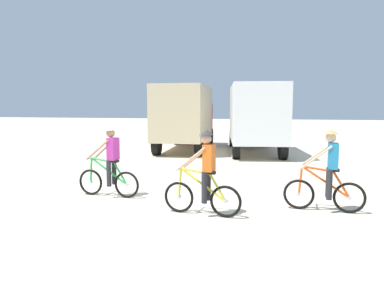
{
  "coord_description": "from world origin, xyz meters",
  "views": [
    {
      "loc": [
        3.13,
        -7.6,
        2.29
      ],
      "look_at": [
        0.49,
        3.4,
        1.1
      ],
      "focal_mm": 32.74,
      "sensor_mm": 36.0,
      "label": 1
    }
  ],
  "objects": [
    {
      "name": "box_truck_tan_camper",
      "position": [
        -1.57,
        10.53,
        1.87
      ],
      "size": [
        2.88,
        6.91,
        3.35
      ],
      "color": "#CCB78E",
      "rests_on": "ground"
    },
    {
      "name": "cyclist_cowboy_hat",
      "position": [
        1.69,
        -0.47,
        0.85
      ],
      "size": [
        1.73,
        0.52,
        1.82
      ],
      "color": "black",
      "rests_on": "ground"
    },
    {
      "name": "cyclist_orange_shirt",
      "position": [
        -0.97,
        0.49,
        0.85
      ],
      "size": [
        1.73,
        0.52,
        1.82
      ],
      "color": "black",
      "rests_on": "ground"
    },
    {
      "name": "box_truck_avon_van",
      "position": [
        2.1,
        10.25,
        1.87
      ],
      "size": [
        3.34,
        7.02,
        3.35
      ],
      "color": "white",
      "rests_on": "ground"
    },
    {
      "name": "ground_plane",
      "position": [
        0.0,
        0.0,
        0.0
      ],
      "size": [
        120.0,
        120.0,
        0.0
      ],
      "primitive_type": "plane",
      "color": "beige"
    },
    {
      "name": "cyclist_near_camera",
      "position": [
        4.25,
        0.43,
        0.85
      ],
      "size": [
        1.73,
        0.52,
        1.82
      ],
      "color": "black",
      "rests_on": "ground"
    }
  ]
}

